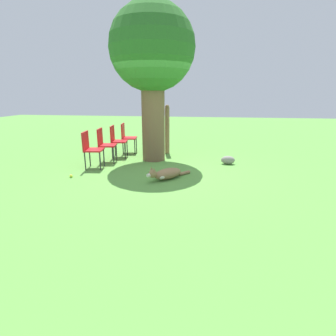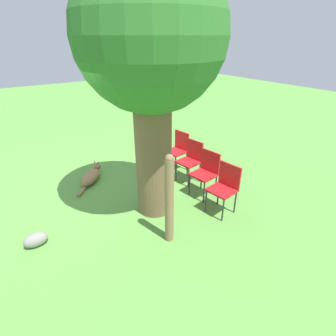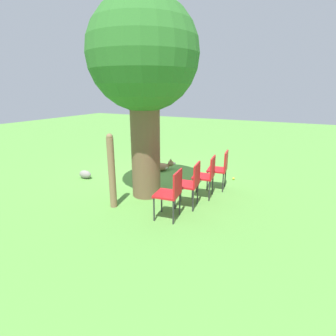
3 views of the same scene
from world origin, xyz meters
name	(u,v)px [view 3 (image 3 of 3)]	position (x,y,z in m)	size (l,w,h in m)	color
ground_plane	(153,180)	(0.00, 0.00, 0.00)	(30.00, 30.00, 0.00)	#56933D
oak_tree	(143,62)	(-0.35, 0.87, 2.77)	(2.18, 2.18, 3.99)	brown
dog	(159,167)	(0.26, -0.81, 0.12)	(0.86, 0.90, 0.33)	olive
fence_post	(112,171)	(-0.09, 1.71, 0.74)	(0.13, 0.13, 1.48)	#846647
red_chair_0	(221,167)	(-1.70, -0.22, 0.53)	(0.47, 0.49, 0.91)	red
red_chair_1	(207,174)	(-1.58, 0.40, 0.53)	(0.47, 0.49, 0.91)	red
red_chair_2	(191,182)	(-1.46, 1.02, 0.53)	(0.47, 0.49, 0.91)	red
red_chair_3	(172,191)	(-1.35, 1.64, 0.53)	(0.47, 0.49, 0.91)	red
tennis_ball	(234,179)	(-1.84, -1.00, 0.03)	(0.07, 0.07, 0.07)	#CCE033
garden_rock	(85,174)	(1.68, 0.67, 0.11)	(0.35, 0.20, 0.22)	gray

